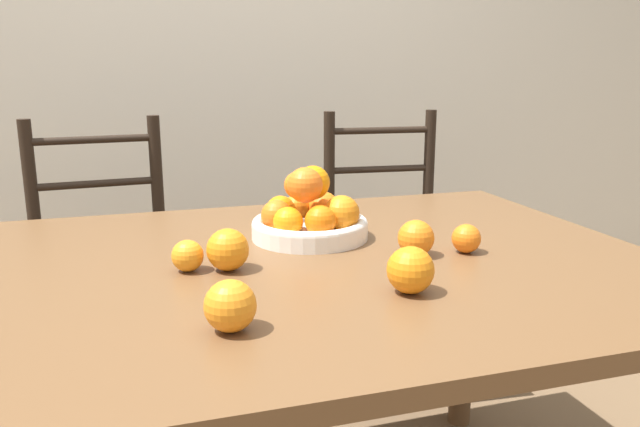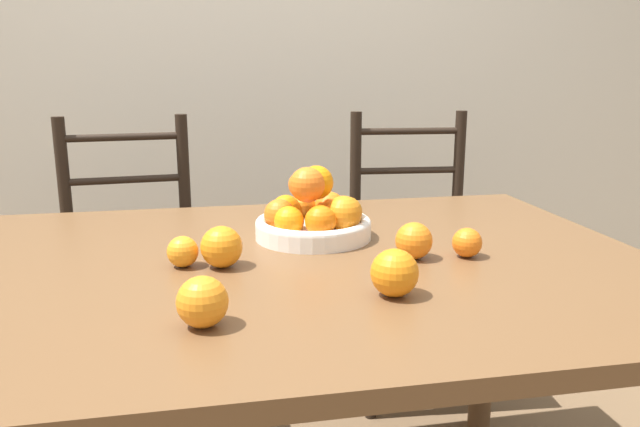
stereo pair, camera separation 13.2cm
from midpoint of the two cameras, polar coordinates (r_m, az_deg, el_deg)
wall_back at (r=2.71m, az=-6.92°, el=17.00°), size 8.00×0.06×2.60m
dining_table at (r=1.28m, az=-0.74°, el=-8.28°), size 1.53×1.05×0.74m
fruit_bowl at (r=1.40m, az=2.11°, el=-0.28°), size 0.26×0.26×0.17m
orange_loose_0 at (r=1.21m, az=-5.91°, el=-3.10°), size 0.08×0.08×0.08m
orange_loose_1 at (r=0.94m, az=-6.74°, el=-8.10°), size 0.08×0.08×0.08m
orange_loose_2 at (r=1.28m, az=11.53°, el=-2.49°), size 0.08×0.08×0.08m
orange_loose_3 at (r=1.23m, az=-9.45°, el=-3.47°), size 0.06×0.06×0.06m
orange_loose_4 at (r=1.32m, az=16.13°, el=-2.61°), size 0.06×0.06×0.06m
orange_loose_5 at (r=1.07m, az=10.38°, el=-5.41°), size 0.08×0.08×0.08m
chair_left at (r=2.07m, az=-15.18°, el=-5.46°), size 0.45×0.43×0.97m
chair_right at (r=2.21m, az=10.35°, el=-3.99°), size 0.45×0.43×0.97m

